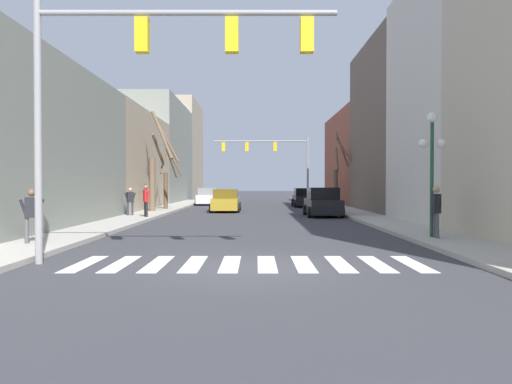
% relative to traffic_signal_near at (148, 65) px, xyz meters
% --- Properties ---
extents(ground_plane, '(240.00, 240.00, 0.00)m').
position_rel_traffic_signal_near_xyz_m(ground_plane, '(2.46, -0.57, -4.89)').
color(ground_plane, '#38383D').
extents(building_row_left, '(6.00, 67.97, 12.81)m').
position_rel_traffic_signal_near_xyz_m(building_row_left, '(-8.15, 29.92, 0.14)').
color(building_row_left, beige).
rests_on(building_row_left, ground_plane).
extents(building_row_right, '(6.00, 48.24, 12.86)m').
position_rel_traffic_signal_near_xyz_m(building_row_right, '(13.08, 15.53, 0.79)').
color(building_row_right, '#BCB299').
rests_on(building_row_right, ground_plane).
extents(crosswalk_stripes, '(8.55, 2.60, 0.01)m').
position_rel_traffic_signal_near_xyz_m(crosswalk_stripes, '(2.46, -0.00, -4.89)').
color(crosswalk_stripes, white).
rests_on(crosswalk_stripes, ground_plane).
extents(traffic_signal_near, '(7.42, 0.28, 6.55)m').
position_rel_traffic_signal_near_xyz_m(traffic_signal_near, '(0.00, 0.00, 0.00)').
color(traffic_signal_near, gray).
rests_on(traffic_signal_near, ground_plane).
extents(traffic_signal_far, '(9.11, 0.28, 6.46)m').
position_rel_traffic_signal_near_xyz_m(traffic_signal_far, '(4.22, 35.76, -0.00)').
color(traffic_signal_far, gray).
rests_on(traffic_signal_far, ground_plane).
extents(street_lamp_right_corner, '(0.95, 0.36, 4.28)m').
position_rel_traffic_signal_near_xyz_m(street_lamp_right_corner, '(8.69, 4.88, -1.71)').
color(street_lamp_right_corner, '#1E4C2D').
rests_on(street_lamp_right_corner, sidewalk_right).
extents(car_parked_right_far, '(2.05, 4.55, 1.59)m').
position_rel_traffic_signal_near_xyz_m(car_parked_right_far, '(0.52, 22.91, -4.15)').
color(car_parked_right_far, '#A38423').
rests_on(car_parked_right_far, ground_plane).
extents(car_parked_right_near, '(1.99, 4.15, 1.59)m').
position_rel_traffic_signal_near_xyz_m(car_parked_right_near, '(6.77, 30.20, -4.15)').
color(car_parked_right_near, black).
rests_on(car_parked_right_near, ground_plane).
extents(car_parked_right_mid, '(2.12, 4.47, 1.74)m').
position_rel_traffic_signal_near_xyz_m(car_parked_right_mid, '(6.70, 17.97, -4.08)').
color(car_parked_right_mid, black).
rests_on(car_parked_right_mid, ground_plane).
extents(car_driving_away_lane, '(2.15, 4.47, 1.58)m').
position_rel_traffic_signal_near_xyz_m(car_driving_away_lane, '(-1.76, 33.98, -4.15)').
color(car_driving_away_lane, silver).
rests_on(car_driving_away_lane, ground_plane).
extents(pedestrian_waiting_at_curb, '(0.43, 0.71, 1.76)m').
position_rel_traffic_signal_near_xyz_m(pedestrian_waiting_at_curb, '(-3.42, 15.19, -3.70)').
color(pedestrian_waiting_at_curb, black).
rests_on(pedestrian_waiting_at_curb, sidewalk_left).
extents(pedestrian_near_right_corner, '(0.70, 0.34, 1.66)m').
position_rel_traffic_signal_near_xyz_m(pedestrian_near_right_corner, '(-4.23, 2.99, -3.76)').
color(pedestrian_near_right_corner, '#4C4C51').
rests_on(pedestrian_near_right_corner, sidewalk_left).
extents(pedestrian_on_left_sidewalk, '(0.27, 0.76, 1.75)m').
position_rel_traffic_signal_near_xyz_m(pedestrian_on_left_sidewalk, '(8.73, 4.53, -3.70)').
color(pedestrian_on_left_sidewalk, '#4C4C51').
rests_on(pedestrian_on_left_sidewalk, sidewalk_right).
extents(pedestrian_on_right_sidewalk, '(0.60, 0.47, 1.59)m').
position_rel_traffic_signal_near_xyz_m(pedestrian_on_right_sidewalk, '(-4.63, 16.53, -3.80)').
color(pedestrian_on_right_sidewalk, '#282D47').
rests_on(pedestrian_on_right_sidewalk, sidewalk_left).
extents(street_tree_left_far, '(1.83, 1.99, 5.94)m').
position_rel_traffic_signal_near_xyz_m(street_tree_left_far, '(9.18, 27.28, -2.30)').
color(street_tree_left_far, brown).
rests_on(street_tree_left_far, sidewalk_right).
extents(street_tree_left_mid, '(1.40, 3.39, 4.69)m').
position_rel_traffic_signal_near_xyz_m(street_tree_left_mid, '(-3.84, 24.05, -2.72)').
color(street_tree_left_mid, brown).
rests_on(street_tree_left_mid, sidewalk_left).
extents(street_tree_left_near, '(2.00, 3.54, 6.67)m').
position_rel_traffic_signal_near_xyz_m(street_tree_left_near, '(-4.01, 20.91, -1.80)').
color(street_tree_left_near, brown).
rests_on(street_tree_left_near, sidewalk_left).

